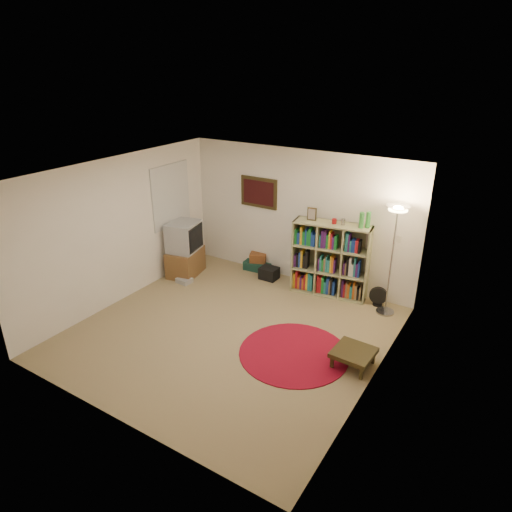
{
  "coord_description": "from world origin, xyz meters",
  "views": [
    {
      "loc": [
        3.55,
        -4.94,
        3.92
      ],
      "look_at": [
        0.1,
        0.6,
        1.1
      ],
      "focal_mm": 32.0,
      "sensor_mm": 36.0,
      "label": 1
    }
  ],
  "objects": [
    {
      "name": "floor_lamp",
      "position": [
        1.87,
        1.87,
        1.55
      ],
      "size": [
        0.46,
        0.46,
        1.87
      ],
      "rotation": [
        0.0,
        0.0,
        0.36
      ],
      "color": "#949397",
      "rests_on": "ground"
    },
    {
      "name": "dvd_box",
      "position": [
        -1.73,
        0.95,
        0.04
      ],
      "size": [
        0.28,
        0.24,
        0.09
      ],
      "rotation": [
        0.0,
        0.0,
        -0.07
      ],
      "color": "#A6A6AB",
      "rests_on": "ground"
    },
    {
      "name": "red_rug",
      "position": [
        1.11,
        0.02,
        0.01
      ],
      "size": [
        1.6,
        1.6,
        0.01
      ],
      "color": "maroon",
      "rests_on": "ground"
    },
    {
      "name": "wicker_basket",
      "position": [
        -0.84,
        2.19,
        0.27
      ],
      "size": [
        0.38,
        0.33,
        0.18
      ],
      "rotation": [
        0.0,
        0.0,
        0.37
      ],
      "color": "brown",
      "rests_on": "suitcase"
    },
    {
      "name": "suitcase",
      "position": [
        -0.84,
        2.22,
        0.09
      ],
      "size": [
        0.58,
        0.4,
        0.18
      ],
      "rotation": [
        0.0,
        0.0,
        0.09
      ],
      "color": "#13362D",
      "rests_on": "ground"
    },
    {
      "name": "bookshelf",
      "position": [
        0.76,
        2.0,
        0.65
      ],
      "size": [
        1.39,
        0.59,
        1.62
      ],
      "rotation": [
        0.0,
        0.0,
        0.15
      ],
      "color": "#989665",
      "rests_on": "ground"
    },
    {
      "name": "room",
      "position": [
        -0.05,
        0.05,
        1.26
      ],
      "size": [
        4.54,
        4.54,
        2.54
      ],
      "color": "#947F56",
      "rests_on": "ground"
    },
    {
      "name": "duffel_bag",
      "position": [
        -0.45,
        1.96,
        0.12
      ],
      "size": [
        0.34,
        0.28,
        0.23
      ],
      "rotation": [
        0.0,
        0.0,
        -0.0
      ],
      "color": "black",
      "rests_on": "ground"
    },
    {
      "name": "side_table",
      "position": [
        1.93,
        0.21,
        0.21
      ],
      "size": [
        0.56,
        0.56,
        0.25
      ],
      "rotation": [
        0.0,
        0.0,
        -0.05
      ],
      "color": "black",
      "rests_on": "ground"
    },
    {
      "name": "paper_towel",
      "position": [
        0.08,
        1.98,
        0.11
      ],
      "size": [
        0.14,
        0.14,
        0.23
      ],
      "rotation": [
        0.0,
        0.0,
        -0.31
      ],
      "color": "white",
      "rests_on": "ground"
    },
    {
      "name": "floor_fan",
      "position": [
        1.68,
        2.04,
        0.18
      ],
      "size": [
        0.31,
        0.2,
        0.35
      ],
      "rotation": [
        0.0,
        0.0,
        0.26
      ],
      "color": "black",
      "rests_on": "ground"
    },
    {
      "name": "tv_stand",
      "position": [
        -1.95,
        1.27,
        0.52
      ],
      "size": [
        0.65,
        0.83,
        1.08
      ],
      "rotation": [
        0.0,
        0.0,
        0.2
      ],
      "color": "brown",
      "rests_on": "ground"
    }
  ]
}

